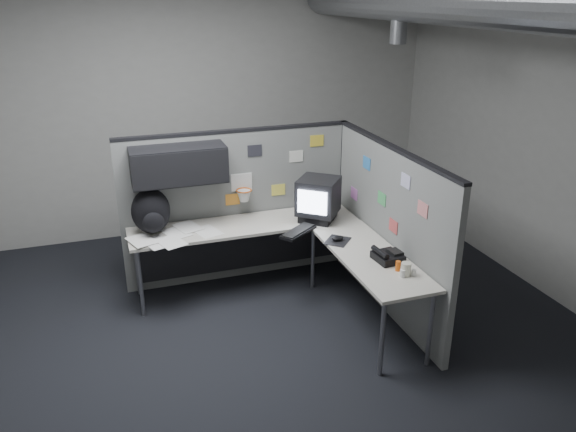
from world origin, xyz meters
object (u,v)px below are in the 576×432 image
object	(u,v)px
keyboard	(298,232)
phone	(387,256)
desk	(276,242)
monitor	(318,199)
backpack	(151,212)

from	to	relation	value
keyboard	phone	bearing A→B (deg)	-48.44
desk	phone	size ratio (longest dim) A/B	8.91
desk	keyboard	size ratio (longest dim) A/B	5.29
monitor	desk	bearing A→B (deg)	-168.72
keyboard	backpack	world-z (taller)	backpack
phone	backpack	xyz separation A→B (m)	(-1.87, 1.26, 0.18)
phone	backpack	distance (m)	2.26
keyboard	backpack	size ratio (longest dim) A/B	0.97
monitor	phone	xyz separation A→B (m)	(0.22, -1.08, -0.18)
keyboard	backpack	xyz separation A→B (m)	(-1.34, 0.45, 0.20)
phone	backpack	bearing A→B (deg)	150.55
monitor	phone	bearing A→B (deg)	-84.66
keyboard	phone	world-z (taller)	phone
desk	monitor	size ratio (longest dim) A/B	4.30
monitor	backpack	xyz separation A→B (m)	(-1.65, 0.17, -0.01)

